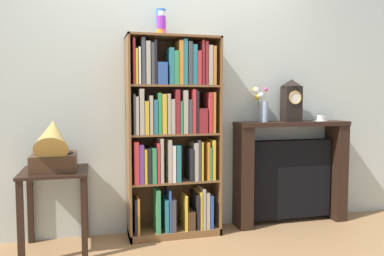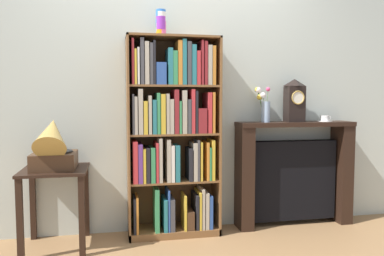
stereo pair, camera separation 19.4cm
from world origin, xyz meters
TOP-DOWN VIEW (x-y plane):
  - ground_plane at (0.00, 0.00)m, footprint 7.59×6.40m
  - wall_back at (0.09, 0.33)m, footprint 4.59×0.08m
  - bookshelf at (-0.00, 0.13)m, footprint 0.79×0.29m
  - cup_stack at (-0.10, 0.17)m, footprint 0.09×0.09m
  - side_table_left at (-0.96, 0.03)m, footprint 0.50×0.52m
  - gramophone at (-0.96, -0.03)m, footprint 0.33×0.48m
  - fireplace_mantel at (1.15, 0.18)m, footprint 1.10×0.25m
  - mantel_clock at (1.13, 0.16)m, footprint 0.16×0.14m
  - flower_vase at (0.84, 0.18)m, footprint 0.13×0.13m
  - teacup_with_saucer at (1.44, 0.16)m, footprint 0.14×0.14m

SIDE VIEW (x-z plane):
  - ground_plane at x=0.00m, z-range -0.02..0.00m
  - fireplace_mantel at x=1.15m, z-range -0.01..0.96m
  - side_table_left at x=-0.96m, z-range 0.16..0.80m
  - gramophone at x=-0.96m, z-range 0.58..1.06m
  - bookshelf at x=0.00m, z-range 0.02..1.73m
  - teacup_with_saucer at x=1.44m, z-range 0.97..1.02m
  - flower_vase at x=0.84m, z-range 0.97..1.29m
  - mantel_clock at x=1.13m, z-range 0.97..1.37m
  - wall_back at x=0.09m, z-range 0.00..2.60m
  - cup_stack at x=-0.10m, z-range 1.71..1.94m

